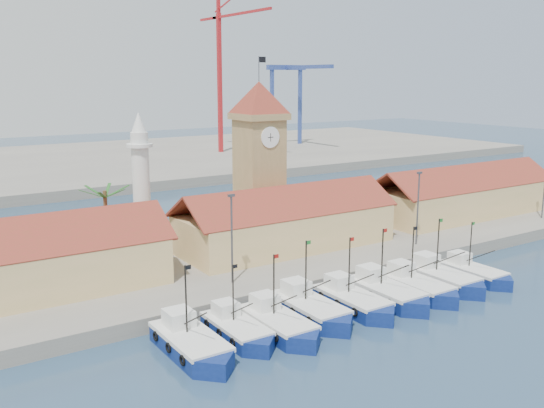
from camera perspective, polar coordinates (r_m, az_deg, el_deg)
ground at (r=59.83m, az=12.38°, el=-9.67°), size 400.00×400.00×0.00m
quay at (r=77.28m, az=-0.38°, el=-3.86°), size 140.00×32.00×1.50m
terminal at (r=155.26m, az=-17.92°, el=3.61°), size 240.00×80.00×2.00m
boat_0 at (r=49.73m, az=-7.51°, el=-13.09°), size 3.67×10.07×7.62m
boat_1 at (r=52.19m, az=-3.19°, el=-11.87°), size 3.23×8.85×6.69m
boat_2 at (r=53.08m, az=0.71°, el=-11.36°), size 3.51×9.61×7.27m
boat_3 at (r=56.24m, az=3.73°, el=-9.98°), size 3.66×10.03×7.59m
boat_4 at (r=58.59m, az=7.77°, el=-9.18°), size 3.53×9.68×7.32m
boat_5 at (r=61.16m, az=10.81°, el=-8.33°), size 3.68×10.08×7.63m
boat_6 at (r=63.63m, az=13.53°, el=-7.68°), size 3.55×9.72×7.35m
boat_7 at (r=66.80m, az=15.78°, el=-6.84°), size 3.66×10.02×7.58m
boat_8 at (r=69.85m, az=18.54°, el=-6.27°), size 3.23×8.86×6.70m
hall_left at (r=61.68m, az=-24.13°, el=-5.88°), size 31.20×10.13×7.61m
hall_center at (r=73.23m, az=1.31°, el=-2.13°), size 27.04×10.13×7.61m
hall_right at (r=94.71m, az=17.47°, el=0.53°), size 31.20×10.13×7.61m
clock_tower at (r=76.70m, az=-1.21°, el=4.57°), size 5.80×5.80×22.70m
minaret at (r=72.16m, az=-12.21°, el=2.05°), size 3.00×3.00×16.30m
palm_tree at (r=69.37m, az=-15.33°, el=-1.43°), size 5.60×5.03×8.39m
lamp_posts at (r=66.71m, az=5.58°, el=-1.38°), size 80.70×0.25×9.03m
crane_red_right at (r=161.72m, az=-4.69°, el=13.32°), size 1.00×34.71×42.88m
gantry at (r=177.62m, az=1.98°, el=11.30°), size 13.00×22.00×23.20m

